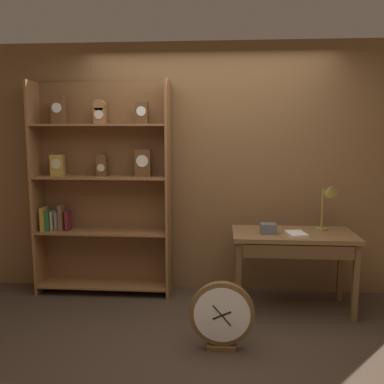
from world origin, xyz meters
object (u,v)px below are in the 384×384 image
(workbench, at_px, (293,243))
(open_repair_manual, at_px, (296,234))
(bookshelf, at_px, (101,189))
(toolbox_small, at_px, (268,229))
(desk_lamp, at_px, (329,196))
(round_clock_large, at_px, (222,315))

(workbench, height_order, open_repair_manual, open_repair_manual)
(bookshelf, bearing_deg, workbench, -9.76)
(workbench, bearing_deg, toolbox_small, -173.31)
(toolbox_small, height_order, open_repair_manual, toolbox_small)
(workbench, height_order, desk_lamp, desk_lamp)
(toolbox_small, xyz_separation_m, round_clock_large, (-0.42, -0.77, -0.52))
(bookshelf, distance_m, round_clock_large, 1.89)
(toolbox_small, distance_m, open_repair_manual, 0.26)
(workbench, relative_size, open_repair_manual, 5.17)
(desk_lamp, height_order, toolbox_small, desk_lamp)
(toolbox_small, relative_size, open_repair_manual, 0.66)
(open_repair_manual, distance_m, round_clock_large, 1.10)
(round_clock_large, bearing_deg, open_repair_manual, 46.73)
(workbench, xyz_separation_m, round_clock_large, (-0.67, -0.80, -0.37))
(workbench, xyz_separation_m, open_repair_manual, (0.01, -0.08, 0.11))
(toolbox_small, relative_size, round_clock_large, 0.26)
(workbench, relative_size, desk_lamp, 2.36)
(desk_lamp, relative_size, round_clock_large, 0.88)
(workbench, xyz_separation_m, desk_lamp, (0.33, 0.11, 0.44))
(open_repair_manual, bearing_deg, workbench, 84.85)
(bookshelf, relative_size, workbench, 1.93)
(desk_lamp, xyz_separation_m, toolbox_small, (-0.57, -0.14, -0.29))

